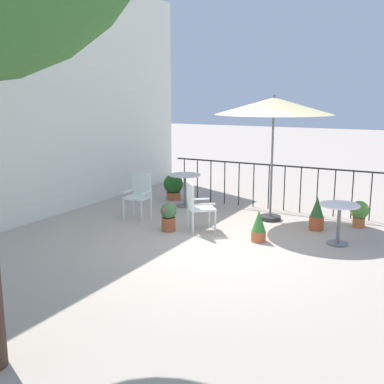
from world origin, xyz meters
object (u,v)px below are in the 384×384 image
patio_chair_1 (139,193)px  potted_plant_1 (259,226)px  potted_plant_3 (173,186)px  potted_plant_4 (317,214)px  cafe_table_0 (339,217)px  patio_umbrella_0 (274,107)px  patio_chair_0 (197,204)px  potted_plant_2 (359,212)px  potted_plant_0 (168,216)px  cafe_table_1 (185,184)px

patio_chair_1 → potted_plant_1: bearing=-96.1°
potted_plant_3 → potted_plant_4: 3.87m
potted_plant_1 → potted_plant_4: 1.40m
cafe_table_0 → potted_plant_3: size_ratio=1.13×
patio_umbrella_0 → potted_plant_1: bearing=-168.9°
patio_chair_0 → potted_plant_2: bearing=-57.5°
potted_plant_0 → potted_plant_1: bearing=-83.6°
cafe_table_0 → patio_chair_1: (-0.19, 3.96, 0.06)m
patio_umbrella_0 → potted_plant_2: 2.63m
potted_plant_1 → potted_plant_2: size_ratio=1.08×
potted_plant_2 → potted_plant_3: (0.44, 4.42, 0.04)m
cafe_table_0 → patio_chair_0: patio_chair_0 is taller
cafe_table_1 → potted_plant_3: (0.51, 0.60, -0.18)m
cafe_table_0 → potted_plant_2: (1.29, -0.15, -0.20)m
patio_umbrella_0 → potted_plant_0: patio_umbrella_0 is taller
potted_plant_2 → potted_plant_4: 0.89m
patio_chair_0 → potted_plant_4: patio_chair_0 is taller
patio_umbrella_0 → potted_plant_2: bearing=-80.5°
potted_plant_3 → patio_chair_1: bearing=-170.7°
patio_umbrella_0 → patio_chair_0: size_ratio=2.75×
potted_plant_3 → potted_plant_4: size_ratio=0.97×
patio_umbrella_0 → potted_plant_3: patio_umbrella_0 is taller
patio_umbrella_0 → cafe_table_1: bearing=84.2°
cafe_table_0 → potted_plant_3: (1.73, 4.27, -0.15)m
patio_chair_1 → potted_plant_1: 2.73m
patio_chair_1 → potted_plant_2: 4.37m
potted_plant_2 → potted_plant_4: bearing=130.1°
cafe_table_1 → potted_plant_1: cafe_table_1 is taller
patio_umbrella_0 → cafe_table_1: (0.22, 2.12, -1.76)m
patio_chair_0 → patio_chair_1: 1.46m
cafe_table_0 → potted_plant_2: size_ratio=1.37×
potted_plant_4 → cafe_table_1: bearing=80.8°
potted_plant_0 → potted_plant_3: size_ratio=0.86×
patio_chair_0 → patio_chair_1: patio_chair_1 is taller
potted_plant_0 → potted_plant_1: size_ratio=0.97×
cafe_table_0 → potted_plant_0: size_ratio=1.31×
potted_plant_3 → potted_plant_4: (-1.01, -3.73, -0.03)m
patio_chair_1 → potted_plant_2: patio_chair_1 is taller
cafe_table_0 → potted_plant_2: bearing=-6.4°
potted_plant_1 → potted_plant_2: potted_plant_1 is taller
cafe_table_0 → potted_plant_4: (0.72, 0.54, -0.18)m
cafe_table_1 → potted_plant_0: bearing=-160.0°
potted_plant_2 → patio_chair_0: bearing=122.5°
potted_plant_0 → cafe_table_0: bearing=-77.3°
patio_chair_0 → potted_plant_0: (-0.27, 0.46, -0.23)m
patio_umbrella_0 → potted_plant_1: (-1.49, -0.29, -2.01)m
potted_plant_1 → potted_plant_3: 3.74m
patio_umbrella_0 → potted_plant_1: patio_umbrella_0 is taller
patio_chair_0 → potted_plant_4: (1.12, -1.98, -0.22)m
potted_plant_1 → potted_plant_0: bearing=96.4°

